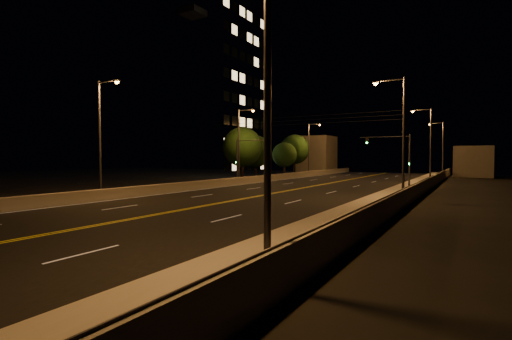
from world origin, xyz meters
The scene contains 24 objects.
road centered at (0.00, 20.00, 0.01)m, with size 18.00×120.00×0.02m, color black.
sidewalk centered at (10.80, 20.00, 0.15)m, with size 3.60×120.00×0.30m, color gray.
curb centered at (8.93, 20.00, 0.07)m, with size 0.14×120.00×0.15m, color gray.
parapet_wall centered at (12.45, 20.00, 0.80)m, with size 0.30×120.00×1.00m, color gray.
jersey_barrier centered at (-9.09, 20.00, 0.47)m, with size 0.45×120.00×0.94m, color gray.
distant_building_right centered at (16.50, 70.22, 2.71)m, with size 6.00×10.00×5.42m, color gray.
distant_building_left centered at (-16.00, 76.89, 4.22)m, with size 8.00×8.00×8.45m, color gray.
parapet_rail centered at (12.45, 20.00, 1.33)m, with size 0.06×0.06×120.00m, color black.
lane_markings centered at (0.00, 19.93, 0.02)m, with size 17.32×116.00×0.00m.
streetlight_0 centered at (11.54, 1.93, 5.61)m, with size 2.55×0.28×9.78m.
streetlight_1 centered at (11.54, 24.24, 5.61)m, with size 2.55×0.28×9.78m.
streetlight_2 centered at (11.54, 45.49, 5.61)m, with size 2.55×0.28×9.78m.
streetlight_3 centered at (11.54, 67.27, 5.61)m, with size 2.55×0.28×9.78m.
streetlight_4 centered at (-9.94, 13.18, 5.61)m, with size 2.55×0.28×9.78m.
streetlight_5 centered at (-9.94, 34.26, 5.61)m, with size 2.55×0.28×9.78m.
streetlight_6 centered at (-9.94, 58.27, 5.61)m, with size 2.55×0.28×9.78m.
traffic_signal_right centered at (9.97, 33.22, 3.70)m, with size 5.11×0.31×5.81m.
traffic_signal_left centered at (-8.77, 33.22, 3.70)m, with size 5.11×0.31×5.81m.
overhead_wires centered at (0.00, 29.50, 7.40)m, with size 22.00×0.03×0.83m.
building_tower centered at (-30.23, 48.94, 15.30)m, with size 24.00×15.00×31.75m.
tree_0 centered at (-13.03, 39.55, 4.99)m, with size 5.85×5.85×7.92m.
tree_1 centered at (-13.85, 44.84, 4.40)m, with size 5.15×5.15×6.98m.
tree_2 centered at (-13.90, 55.56, 3.93)m, with size 4.61×4.61×6.25m.
tree_3 centered at (-14.19, 60.76, 5.03)m, with size 5.89×5.89×7.98m.
Camera 1 is at (16.55, -6.76, 3.50)m, focal length 26.00 mm.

